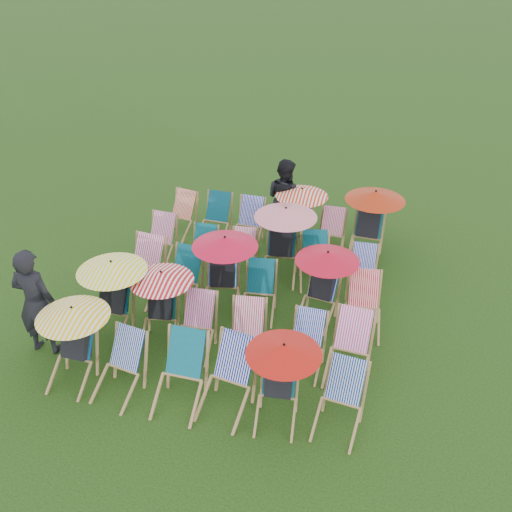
% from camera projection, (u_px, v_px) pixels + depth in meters
% --- Properties ---
extents(ground, '(100.00, 100.00, 0.00)m').
position_uv_depth(ground, '(242.00, 311.00, 10.07)').
color(ground, black).
rests_on(ground, ground).
extents(deckchair_0, '(1.06, 1.10, 1.26)m').
position_uv_depth(deckchair_0, '(72.00, 343.00, 8.33)').
color(deckchair_0, '#9C7549').
rests_on(deckchair_0, ground).
extents(deckchair_1, '(0.75, 0.93, 0.91)m').
position_uv_depth(deckchair_1, '(119.00, 368.00, 8.20)').
color(deckchair_1, '#9C7549').
rests_on(deckchair_1, ground).
extents(deckchair_2, '(0.69, 0.95, 1.01)m').
position_uv_depth(deckchair_2, '(179.00, 375.00, 8.00)').
color(deckchair_2, '#9C7549').
rests_on(deckchair_2, ground).
extents(deckchair_3, '(0.82, 1.03, 1.01)m').
position_uv_depth(deckchair_3, '(227.00, 380.00, 7.92)').
color(deckchair_3, '#9C7549').
rests_on(deckchair_3, ground).
extents(deckchair_4, '(1.03, 1.09, 1.23)m').
position_uv_depth(deckchair_4, '(279.00, 382.00, 7.69)').
color(deckchair_4, '#9C7549').
rests_on(deckchair_4, ground).
extents(deckchair_5, '(0.72, 0.92, 0.92)m').
position_uv_depth(deckchair_5, '(340.00, 402.00, 7.64)').
color(deckchair_5, '#9C7549').
rests_on(deckchair_5, ground).
extents(deckchair_6, '(1.13, 1.18, 1.34)m').
position_uv_depth(deckchair_6, '(110.00, 297.00, 9.23)').
color(deckchair_6, '#9C7549').
rests_on(deckchair_6, ground).
extents(deckchair_7, '(1.03, 1.10, 1.22)m').
position_uv_depth(deckchair_7, '(160.00, 305.00, 9.16)').
color(deckchair_7, '#9C7549').
rests_on(deckchair_7, ground).
extents(deckchair_8, '(0.61, 0.84, 0.90)m').
position_uv_depth(deckchair_8, '(195.00, 326.00, 9.01)').
color(deckchair_8, '#9C7549').
rests_on(deckchair_8, ground).
extents(deckchair_9, '(0.68, 0.88, 0.89)m').
position_uv_depth(deckchair_9, '(247.00, 335.00, 8.83)').
color(deckchair_9, '#9C7549').
rests_on(deckchair_9, ground).
extents(deckchair_10, '(0.62, 0.82, 0.86)m').
position_uv_depth(deckchair_10, '(305.00, 345.00, 8.65)').
color(deckchair_10, '#9C7549').
rests_on(deckchair_10, ground).
extents(deckchair_11, '(0.72, 0.94, 0.96)m').
position_uv_depth(deckchair_11, '(349.00, 349.00, 8.49)').
color(deckchair_11, '#9C7549').
rests_on(deckchair_11, ground).
extents(deckchair_12, '(0.80, 1.02, 1.03)m').
position_uv_depth(deckchair_12, '(141.00, 270.00, 10.25)').
color(deckchair_12, '#9C7549').
rests_on(deckchair_12, ground).
extents(deckchair_13, '(0.73, 0.94, 0.94)m').
position_uv_depth(deckchair_13, '(181.00, 279.00, 10.08)').
color(deckchair_13, '#9C7549').
rests_on(deckchair_13, ground).
extents(deckchair_14, '(1.14, 1.24, 1.35)m').
position_uv_depth(deckchair_14, '(223.00, 272.00, 9.85)').
color(deckchair_14, '#9C7549').
rests_on(deckchair_14, ground).
extents(deckchair_15, '(0.67, 0.87, 0.89)m').
position_uv_depth(deckchair_15, '(259.00, 292.00, 9.80)').
color(deckchair_15, '#9C7549').
rests_on(deckchair_15, ground).
extents(deckchair_16, '(1.07, 1.15, 1.27)m').
position_uv_depth(deckchair_16, '(321.00, 285.00, 9.59)').
color(deckchair_16, '#9C7549').
rests_on(deckchair_16, ground).
extents(deckchair_17, '(0.71, 0.92, 0.93)m').
position_uv_depth(deckchair_17, '(363.00, 306.00, 9.43)').
color(deckchair_17, '#9C7549').
rests_on(deckchair_17, ground).
extents(deckchair_18, '(0.65, 0.87, 0.90)m').
position_uv_depth(deckchair_18, '(158.00, 241.00, 11.26)').
color(deckchair_18, '#9C7549').
rests_on(deckchair_18, ground).
extents(deckchair_19, '(0.55, 0.77, 0.83)m').
position_uv_depth(deckchair_19, '(202.00, 251.00, 11.00)').
color(deckchair_19, '#9C7549').
rests_on(deckchair_19, ground).
extents(deckchair_20, '(0.60, 0.80, 0.82)m').
position_uv_depth(deckchair_20, '(243.00, 255.00, 10.89)').
color(deckchair_20, '#9C7549').
rests_on(deckchair_20, ground).
extents(deckchair_21, '(1.17, 1.25, 1.39)m').
position_uv_depth(deckchair_21, '(282.00, 242.00, 10.68)').
color(deckchair_21, '#9C7549').
rests_on(deckchair_21, ground).
extents(deckchair_22, '(0.75, 0.93, 0.90)m').
position_uv_depth(deckchair_22, '(315.00, 261.00, 10.64)').
color(deckchair_22, '#9C7549').
rests_on(deckchair_22, ground).
extents(deckchair_23, '(0.55, 0.76, 0.82)m').
position_uv_depth(deckchair_23, '(362.00, 272.00, 10.40)').
color(deckchair_23, '#9C7549').
rests_on(deckchair_23, ground).
extents(deckchair_24, '(0.75, 0.93, 0.90)m').
position_uv_depth(deckchair_24, '(179.00, 216.00, 12.15)').
color(deckchair_24, '#9C7549').
rests_on(deckchair_24, ground).
extents(deckchair_25, '(0.66, 0.88, 0.93)m').
position_uv_depth(deckchair_25, '(214.00, 219.00, 12.00)').
color(deckchair_25, '#9C7549').
rests_on(deckchair_25, ground).
extents(deckchair_26, '(0.63, 0.86, 0.91)m').
position_uv_depth(deckchair_26, '(248.00, 223.00, 11.86)').
color(deckchair_26, '#9C7549').
rests_on(deckchair_26, ground).
extents(deckchair_27, '(1.07, 1.12, 1.27)m').
position_uv_depth(deckchair_27, '(298.00, 217.00, 11.66)').
color(deckchair_27, '#9C7549').
rests_on(deckchair_27, ground).
extents(deckchair_28, '(0.59, 0.81, 0.85)m').
position_uv_depth(deckchair_28, '(331.00, 233.00, 11.57)').
color(deckchair_28, '#9C7549').
rests_on(deckchair_28, ground).
extents(deckchair_29, '(1.17, 1.23, 1.39)m').
position_uv_depth(deckchair_29, '(369.00, 223.00, 11.28)').
color(deckchair_29, '#9C7549').
rests_on(deckchair_29, ground).
extents(person_left, '(0.69, 0.46, 1.86)m').
position_uv_depth(person_left, '(35.00, 302.00, 8.74)').
color(person_left, black).
rests_on(person_left, ground).
extents(person_rear, '(1.06, 0.99, 1.73)m').
position_uv_depth(person_rear, '(285.00, 198.00, 11.95)').
color(person_rear, black).
rests_on(person_rear, ground).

